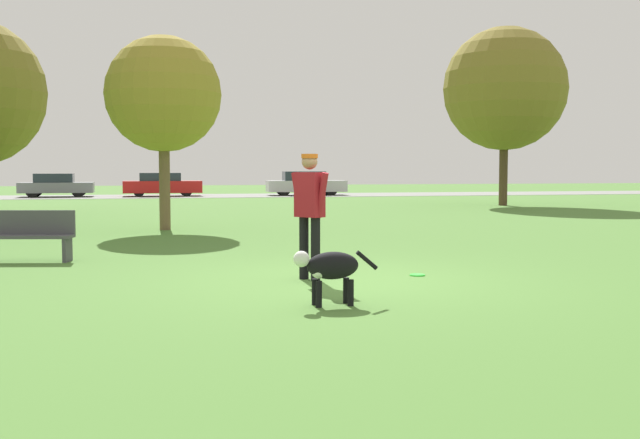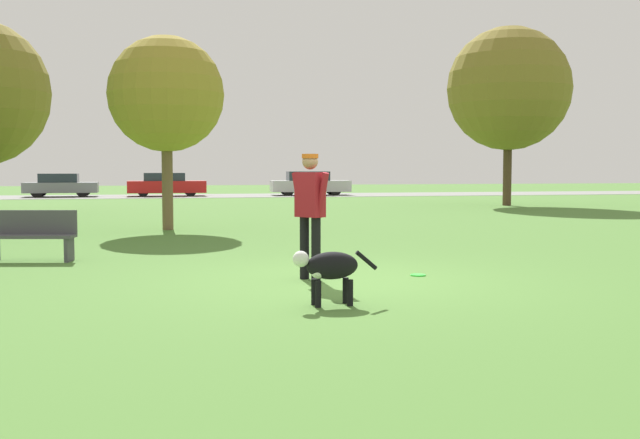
{
  "view_description": "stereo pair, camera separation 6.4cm",
  "coord_description": "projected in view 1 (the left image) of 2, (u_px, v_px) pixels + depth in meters",
  "views": [
    {
      "loc": [
        -2.52,
        -9.86,
        1.53
      ],
      "look_at": [
        -0.42,
        -0.82,
        0.9
      ],
      "focal_mm": 42.0,
      "sensor_mm": 36.0,
      "label": 1
    },
    {
      "loc": [
        -2.46,
        -9.87,
        1.53
      ],
      "look_at": [
        -0.42,
        -0.82,
        0.9
      ],
      "focal_mm": 42.0,
      "sensor_mm": 36.0,
      "label": 2
    }
  ],
  "objects": [
    {
      "name": "ground_plane",
      "position": [
        337.0,
        281.0,
        10.25
      ],
      "size": [
        120.0,
        120.0,
        0.0
      ],
      "primitive_type": "plane",
      "color": "#4C7A33"
    },
    {
      "name": "far_road_strip",
      "position": [
        193.0,
        196.0,
        41.8
      ],
      "size": [
        120.0,
        6.0,
        0.01
      ],
      "color": "gray",
      "rests_on": "ground_plane"
    },
    {
      "name": "person",
      "position": [
        310.0,
        205.0,
        10.26
      ],
      "size": [
        0.46,
        0.58,
        1.74
      ],
      "rotation": [
        0.0,
        0.0,
        -0.94
      ],
      "color": "black",
      "rests_on": "ground_plane"
    },
    {
      "name": "dog",
      "position": [
        330.0,
        267.0,
        8.35
      ],
      "size": [
        0.99,
        0.34,
        0.63
      ],
      "rotation": [
        0.0,
        0.0,
        3.18
      ],
      "color": "black",
      "rests_on": "ground_plane"
    },
    {
      "name": "frisbee",
      "position": [
        417.0,
        275.0,
        10.72
      ],
      "size": [
        0.22,
        0.22,
        0.02
      ],
      "color": "#33D838",
      "rests_on": "ground_plane"
    },
    {
      "name": "tree_far_right",
      "position": [
        505.0,
        89.0,
        30.84
      ],
      "size": [
        5.07,
        5.07,
        7.36
      ],
      "color": "#4C3826",
      "rests_on": "ground_plane"
    },
    {
      "name": "tree_mid_center",
      "position": [
        163.0,
        94.0,
        18.53
      ],
      "size": [
        2.88,
        2.88,
        4.82
      ],
      "color": "brown",
      "rests_on": "ground_plane"
    },
    {
      "name": "parked_car_grey",
      "position": [
        56.0,
        185.0,
        40.35
      ],
      "size": [
        3.87,
        1.91,
        1.27
      ],
      "rotation": [
        0.0,
        0.0,
        0.02
      ],
      "color": "slate",
      "rests_on": "ground_plane"
    },
    {
      "name": "parked_car_red",
      "position": [
        162.0,
        185.0,
        41.42
      ],
      "size": [
        4.28,
        1.8,
        1.3
      ],
      "rotation": [
        0.0,
        0.0,
        0.02
      ],
      "color": "red",
      "rests_on": "ground_plane"
    },
    {
      "name": "parked_car_silver",
      "position": [
        306.0,
        184.0,
        42.95
      ],
      "size": [
        4.59,
        1.88,
        1.37
      ],
      "rotation": [
        0.0,
        0.0,
        -0.05
      ],
      "color": "#B7B7BC",
      "rests_on": "ground_plane"
    },
    {
      "name": "park_bench",
      "position": [
        31.0,
        234.0,
        12.36
      ],
      "size": [
        1.45,
        0.69,
        0.84
      ],
      "rotation": [
        0.0,
        0.0,
        -0.21
      ],
      "color": "#47474C",
      "rests_on": "ground_plane"
    }
  ]
}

